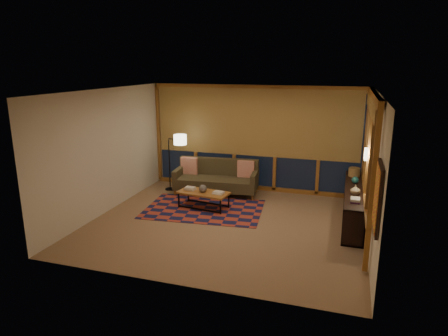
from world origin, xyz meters
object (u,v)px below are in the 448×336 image
(sofa, at_px, (216,178))
(bookshelf, at_px, (354,204))
(floor_lamp, at_px, (169,162))
(coffee_table, at_px, (204,200))

(sofa, xyz_separation_m, bookshelf, (3.32, -0.79, -0.07))
(bookshelf, bearing_deg, floor_lamp, 170.60)
(sofa, relative_size, bookshelf, 0.73)
(coffee_table, distance_m, bookshelf, 3.27)
(sofa, xyz_separation_m, floor_lamp, (-1.27, -0.03, 0.32))
(bookshelf, bearing_deg, coffee_table, -174.88)
(sofa, height_order, coffee_table, sofa)
(coffee_table, bearing_deg, sofa, 100.54)
(sofa, bearing_deg, coffee_table, -92.09)
(coffee_table, distance_m, floor_lamp, 1.78)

